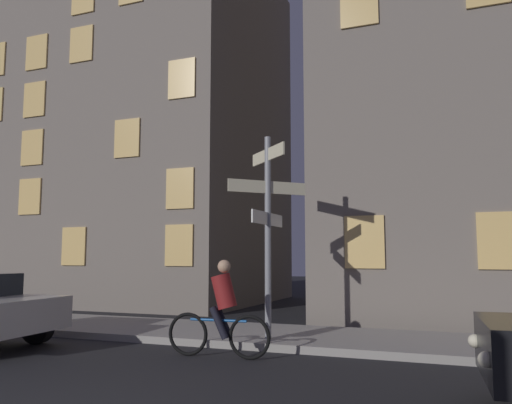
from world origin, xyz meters
TOP-DOWN VIEW (x-y plane):
  - sidewalk_kerb at (0.00, 6.42)m, footprint 40.00×2.69m
  - signpost at (0.62, 5.62)m, footprint 1.18×1.65m
  - cyclist at (0.26, 4.30)m, footprint 1.82×0.34m
  - building_left_block at (-7.31, 13.48)m, footprint 9.45×7.94m

SIDE VIEW (x-z plane):
  - sidewalk_kerb at x=0.00m, z-range 0.00..0.14m
  - cyclist at x=0.26m, z-range -0.06..1.55m
  - signpost at x=0.62m, z-range 0.48..4.32m
  - building_left_block at x=-7.31m, z-range 0.00..12.95m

